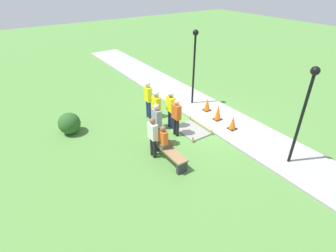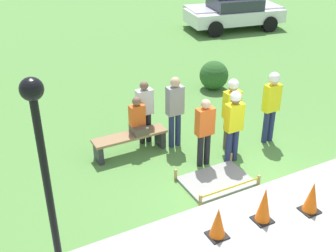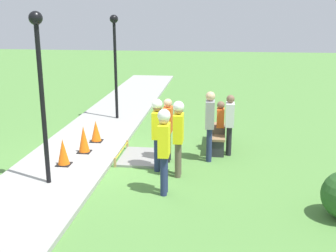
{
  "view_description": "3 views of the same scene",
  "coord_description": "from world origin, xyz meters",
  "px_view_note": "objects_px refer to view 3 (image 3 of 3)",
  "views": [
    {
      "loc": [
        -7.79,
        6.91,
        6.04
      ],
      "look_at": [
        -0.45,
        1.95,
        0.76
      ],
      "focal_mm": 28.0,
      "sensor_mm": 36.0,
      "label": 1
    },
    {
      "loc": [
        -4.71,
        -5.48,
        5.32
      ],
      "look_at": [
        -0.68,
        2.16,
        0.75
      ],
      "focal_mm": 45.0,
      "sensor_mm": 36.0,
      "label": 2
    },
    {
      "loc": [
        9.99,
        2.59,
        3.77
      ],
      "look_at": [
        -0.15,
        1.37,
        0.94
      ],
      "focal_mm": 45.0,
      "sensor_mm": 36.0,
      "label": 3
    }
  ],
  "objects_px": {
    "traffic_cone_sidewalk_edge": "(63,152)",
    "lamppost_far": "(115,51)",
    "traffic_cone_far_patch": "(84,139)",
    "person_seated_on_bench": "(219,121)",
    "bystander_in_orange_shirt": "(168,126)",
    "worker_supervisor": "(178,132)",
    "worker_trainee": "(157,128)",
    "park_bench": "(217,135)",
    "traffic_cone_near_patch": "(96,131)",
    "worker_assistant": "(164,144)",
    "bystander_in_white_shirt": "(210,122)",
    "bystander_in_gray_shirt": "(230,121)",
    "lamppost_near": "(40,73)"
  },
  "relations": [
    {
      "from": "traffic_cone_near_patch",
      "to": "bystander_in_white_shirt",
      "type": "distance_m",
      "value": 3.45
    },
    {
      "from": "lamppost_near",
      "to": "lamppost_far",
      "type": "distance_m",
      "value": 5.78
    },
    {
      "from": "traffic_cone_sidewalk_edge",
      "to": "park_bench",
      "type": "xyz_separation_m",
      "value": [
        -2.13,
        3.71,
        -0.07
      ]
    },
    {
      "from": "traffic_cone_sidewalk_edge",
      "to": "lamppost_near",
      "type": "xyz_separation_m",
      "value": [
        1.08,
        0.06,
        2.09
      ]
    },
    {
      "from": "traffic_cone_far_patch",
      "to": "worker_trainee",
      "type": "relative_size",
      "value": 0.41
    },
    {
      "from": "worker_trainee",
      "to": "worker_supervisor",
      "type": "bearing_deg",
      "value": 59.28
    },
    {
      "from": "lamppost_near",
      "to": "lamppost_far",
      "type": "height_order",
      "value": "lamppost_near"
    },
    {
      "from": "worker_supervisor",
      "to": "worker_assistant",
      "type": "bearing_deg",
      "value": -10.76
    },
    {
      "from": "person_seated_on_bench",
      "to": "bystander_in_white_shirt",
      "type": "bearing_deg",
      "value": -15.6
    },
    {
      "from": "traffic_cone_near_patch",
      "to": "person_seated_on_bench",
      "type": "bearing_deg",
      "value": 89.05
    },
    {
      "from": "worker_trainee",
      "to": "worker_assistant",
      "type": "bearing_deg",
      "value": 14.07
    },
    {
      "from": "lamppost_far",
      "to": "person_seated_on_bench",
      "type": "bearing_deg",
      "value": 51.75
    },
    {
      "from": "worker_supervisor",
      "to": "lamppost_near",
      "type": "bearing_deg",
      "value": -70.79
    },
    {
      "from": "traffic_cone_sidewalk_edge",
      "to": "lamppost_far",
      "type": "height_order",
      "value": "lamppost_far"
    },
    {
      "from": "worker_supervisor",
      "to": "worker_trainee",
      "type": "relative_size",
      "value": 1.02
    },
    {
      "from": "traffic_cone_near_patch",
      "to": "park_bench",
      "type": "distance_m",
      "value": 3.46
    },
    {
      "from": "traffic_cone_near_patch",
      "to": "bystander_in_orange_shirt",
      "type": "height_order",
      "value": "bystander_in_orange_shirt"
    },
    {
      "from": "bystander_in_gray_shirt",
      "to": "lamppost_far",
      "type": "height_order",
      "value": "lamppost_far"
    },
    {
      "from": "bystander_in_orange_shirt",
      "to": "person_seated_on_bench",
      "type": "bearing_deg",
      "value": 128.86
    },
    {
      "from": "bystander_in_gray_shirt",
      "to": "traffic_cone_near_patch",
      "type": "bearing_deg",
      "value": -95.61
    },
    {
      "from": "person_seated_on_bench",
      "to": "worker_supervisor",
      "type": "height_order",
      "value": "worker_supervisor"
    },
    {
      "from": "traffic_cone_near_patch",
      "to": "lamppost_far",
      "type": "relative_size",
      "value": 0.17
    },
    {
      "from": "traffic_cone_far_patch",
      "to": "lamppost_far",
      "type": "bearing_deg",
      "value": -179.98
    },
    {
      "from": "park_bench",
      "to": "lamppost_far",
      "type": "relative_size",
      "value": 0.51
    },
    {
      "from": "worker_trainee",
      "to": "bystander_in_white_shirt",
      "type": "distance_m",
      "value": 1.48
    },
    {
      "from": "worker_supervisor",
      "to": "worker_trainee",
      "type": "bearing_deg",
      "value": -120.72
    },
    {
      "from": "traffic_cone_near_patch",
      "to": "worker_supervisor",
      "type": "bearing_deg",
      "value": 51.26
    },
    {
      "from": "bystander_in_orange_shirt",
      "to": "bystander_in_gray_shirt",
      "type": "height_order",
      "value": "bystander_in_orange_shirt"
    },
    {
      "from": "traffic_cone_near_patch",
      "to": "traffic_cone_far_patch",
      "type": "bearing_deg",
      "value": -2.69
    },
    {
      "from": "park_bench",
      "to": "worker_assistant",
      "type": "bearing_deg",
      "value": -18.2
    },
    {
      "from": "park_bench",
      "to": "worker_supervisor",
      "type": "height_order",
      "value": "worker_supervisor"
    },
    {
      "from": "bystander_in_orange_shirt",
      "to": "lamppost_near",
      "type": "xyz_separation_m",
      "value": [
        1.93,
        -2.41,
        1.59
      ]
    },
    {
      "from": "person_seated_on_bench",
      "to": "lamppost_far",
      "type": "distance_m",
      "value": 4.8
    },
    {
      "from": "traffic_cone_sidewalk_edge",
      "to": "park_bench",
      "type": "distance_m",
      "value": 4.28
    },
    {
      "from": "bystander_in_orange_shirt",
      "to": "bystander_in_gray_shirt",
      "type": "bearing_deg",
      "value": 114.95
    },
    {
      "from": "person_seated_on_bench",
      "to": "bystander_in_orange_shirt",
      "type": "distance_m",
      "value": 1.66
    },
    {
      "from": "park_bench",
      "to": "bystander_in_white_shirt",
      "type": "xyz_separation_m",
      "value": [
        1.1,
        -0.19,
        0.68
      ]
    },
    {
      "from": "worker_supervisor",
      "to": "worker_trainee",
      "type": "height_order",
      "value": "worker_supervisor"
    },
    {
      "from": "worker_supervisor",
      "to": "traffic_cone_far_patch",
      "type": "bearing_deg",
      "value": -112.6
    },
    {
      "from": "park_bench",
      "to": "worker_supervisor",
      "type": "bearing_deg",
      "value": -21.42
    },
    {
      "from": "traffic_cone_far_patch",
      "to": "park_bench",
      "type": "height_order",
      "value": "traffic_cone_far_patch"
    },
    {
      "from": "traffic_cone_far_patch",
      "to": "bystander_in_white_shirt",
      "type": "relative_size",
      "value": 0.4
    },
    {
      "from": "worker_assistant",
      "to": "traffic_cone_far_patch",
      "type": "bearing_deg",
      "value": -131.16
    },
    {
      "from": "person_seated_on_bench",
      "to": "bystander_in_white_shirt",
      "type": "relative_size",
      "value": 0.49
    },
    {
      "from": "traffic_cone_far_patch",
      "to": "worker_supervisor",
      "type": "distance_m",
      "value": 2.91
    },
    {
      "from": "worker_assistant",
      "to": "bystander_in_gray_shirt",
      "type": "bearing_deg",
      "value": 152.81
    },
    {
      "from": "worker_assistant",
      "to": "lamppost_far",
      "type": "bearing_deg",
      "value": -157.43
    },
    {
      "from": "worker_trainee",
      "to": "park_bench",
      "type": "bearing_deg",
      "value": 143.76
    },
    {
      "from": "person_seated_on_bench",
      "to": "bystander_in_gray_shirt",
      "type": "height_order",
      "value": "bystander_in_gray_shirt"
    },
    {
      "from": "bystander_in_white_shirt",
      "to": "person_seated_on_bench",
      "type": "bearing_deg",
      "value": 164.4
    }
  ]
}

